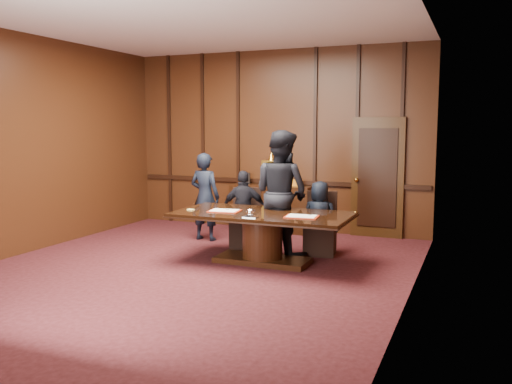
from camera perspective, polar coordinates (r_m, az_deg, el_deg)
room at (r=7.57m, az=-6.37°, el=4.53°), size 7.00×7.04×3.50m
sideboard at (r=10.54m, az=1.62°, el=-1.50°), size 1.60×0.45×1.54m
conference_table at (r=8.08m, az=0.68°, el=-3.94°), size 2.62×1.32×0.76m
folder_left at (r=8.18m, az=-3.34°, el=-1.98°), size 0.50×0.39×0.02m
folder_right at (r=7.68m, az=4.82°, el=-2.58°), size 0.49×0.38×0.02m
inkstand at (r=7.62m, az=-0.58°, el=-2.28°), size 0.20×0.14×0.12m
notepad at (r=8.33m, az=-6.88°, el=-1.86°), size 0.11×0.08×0.01m
chair_left at (r=9.17m, az=-1.10°, el=-4.01°), size 0.59×0.59×0.99m
chair_right at (r=8.74m, az=6.78°, el=-4.61°), size 0.54×0.54×0.99m
signatory_left at (r=9.03m, az=-1.26°, el=-1.86°), size 0.82×0.53×1.30m
signatory_right at (r=8.61m, az=6.70°, el=-2.76°), size 0.60×0.41×1.18m
witness_left at (r=9.70m, az=-5.40°, el=-0.50°), size 0.60×0.41×1.57m
witness_right at (r=8.55m, az=2.67°, el=-0.10°), size 1.17×1.05×1.98m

